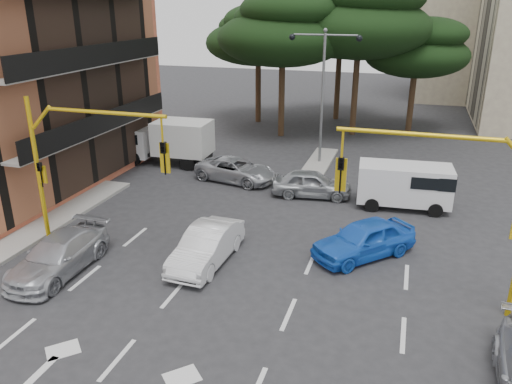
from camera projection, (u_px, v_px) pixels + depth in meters
ground at (229, 304)px, 16.32m from camera, size 120.00×120.00×0.00m
median_strip at (319, 162)px, 30.58m from camera, size 1.40×6.00×0.15m
apartment_beige_far at (506, 13)px, 49.03m from camera, size 16.20×12.15×16.70m
pine_left_near at (283, 28)px, 34.32m from camera, size 9.15×9.15×10.23m
pine_center at (361, 17)px, 34.47m from camera, size 9.98×9.98×11.16m
pine_left_far at (259, 35)px, 38.97m from camera, size 8.32×8.32×9.30m
pine_right at (418, 48)px, 35.88m from camera, size 7.49×7.49×8.37m
pine_back at (342, 25)px, 39.73m from camera, size 9.15×9.15×10.23m
signal_mast_right at (465, 194)px, 14.83m from camera, size 5.79×0.37×6.00m
signal_mast_left at (75, 156)px, 18.61m from camera, size 5.79×0.37×6.00m
street_lamp_center at (323, 73)px, 28.68m from camera, size 4.16×0.36×7.77m
car_white_hatch at (207, 246)px, 18.68m from camera, size 1.65×4.28×1.39m
car_blue_compact at (364, 239)px, 19.16m from camera, size 4.17×4.24×1.45m
car_silver_wagon at (59, 255)px, 18.05m from camera, size 1.90×4.59×1.33m
car_silver_cross_a at (236, 170)px, 27.41m from camera, size 4.88×2.97×1.26m
car_silver_cross_b at (312, 184)px, 25.18m from camera, size 4.20×2.15×1.37m
van_white at (404, 186)px, 23.71m from camera, size 4.42×2.27×2.14m
box_truck_a at (168, 142)px, 30.17m from camera, size 5.54×2.52×2.68m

